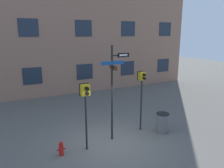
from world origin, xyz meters
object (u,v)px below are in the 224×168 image
(pedestrian_signal_right, at_px, (142,86))
(fire_hydrant, at_px, (61,149))
(pedestrian_signal_left, at_px, (86,98))
(street_sign_pole, at_px, (113,86))
(trash_bin, at_px, (162,123))

(pedestrian_signal_right, height_order, fire_hydrant, pedestrian_signal_right)
(pedestrian_signal_left, bearing_deg, pedestrian_signal_right, 10.57)
(pedestrian_signal_left, height_order, fire_hydrant, pedestrian_signal_left)
(street_sign_pole, relative_size, pedestrian_signal_right, 1.44)
(pedestrian_signal_left, distance_m, trash_bin, 4.19)
(trash_bin, bearing_deg, fire_hydrant, 178.16)
(pedestrian_signal_left, bearing_deg, fire_hydrant, 178.85)
(pedestrian_signal_left, height_order, trash_bin, pedestrian_signal_left)
(fire_hydrant, xyz_separation_m, trash_bin, (4.88, -0.16, 0.20))
(fire_hydrant, bearing_deg, pedestrian_signal_right, 7.60)
(street_sign_pole, xyz_separation_m, trash_bin, (2.42, -0.46, -1.99))
(fire_hydrant, bearing_deg, trash_bin, -1.84)
(street_sign_pole, relative_size, pedestrian_signal_left, 1.52)
(pedestrian_signal_left, distance_m, pedestrian_signal_right, 3.10)
(street_sign_pole, bearing_deg, pedestrian_signal_left, -166.87)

